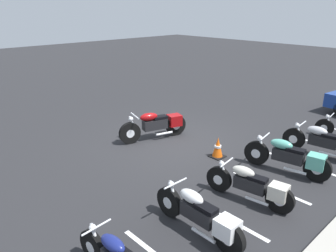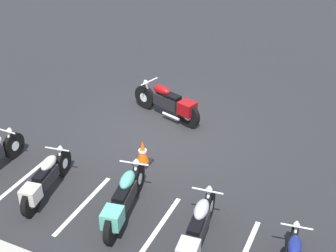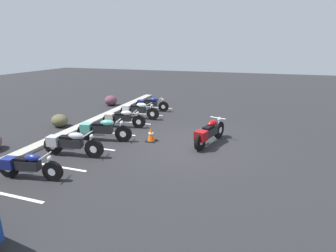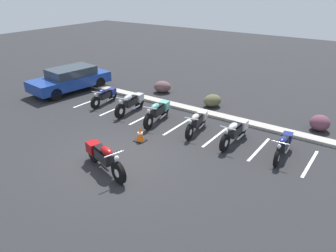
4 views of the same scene
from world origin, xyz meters
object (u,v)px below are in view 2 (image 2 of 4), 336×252
object	(u,v)px
motorcycle_maroon_featured	(169,103)
parked_bike_3	(45,180)
parked_bike_2	(123,199)
traffic_cone	(143,153)
parked_bike_1	(197,230)

from	to	relation	value
motorcycle_maroon_featured	parked_bike_3	size ratio (longest dim) A/B	1.11
parked_bike_2	parked_bike_3	bearing A→B (deg)	82.56
parked_bike_2	traffic_cone	bearing A→B (deg)	6.30
parked_bike_1	parked_bike_3	world-z (taller)	parked_bike_1
parked_bike_1	traffic_cone	bearing A→B (deg)	40.21
motorcycle_maroon_featured	parked_bike_2	bearing A→B (deg)	119.18
parked_bike_1	traffic_cone	xyz separation A→B (m)	(2.26, -2.13, -0.18)
parked_bike_1	parked_bike_2	size ratio (longest dim) A/B	0.99
motorcycle_maroon_featured	parked_bike_2	world-z (taller)	motorcycle_maroon_featured
motorcycle_maroon_featured	parked_bike_2	xyz separation A→B (m)	(-0.92, 4.21, -0.02)
parked_bike_2	parked_bike_3	xyz separation A→B (m)	(1.90, 0.09, -0.04)
motorcycle_maroon_featured	traffic_cone	world-z (taller)	motorcycle_maroon_featured
parked_bike_3	traffic_cone	xyz separation A→B (m)	(-1.33, -2.02, -0.15)
parked_bike_2	traffic_cone	distance (m)	2.02
parked_bike_1	traffic_cone	world-z (taller)	parked_bike_1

